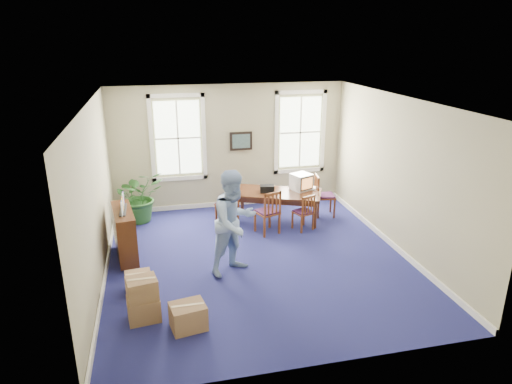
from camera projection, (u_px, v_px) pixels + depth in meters
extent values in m
plane|color=navy|center=(258.00, 259.00, 9.30)|extent=(6.50, 6.50, 0.00)
plane|color=white|center=(258.00, 101.00, 8.26)|extent=(6.50, 6.50, 0.00)
plane|color=tan|center=(229.00, 147.00, 11.77)|extent=(6.50, 0.00, 6.50)
plane|color=tan|center=(316.00, 263.00, 5.79)|extent=(6.50, 0.00, 6.50)
plane|color=tan|center=(95.00, 197.00, 8.15)|extent=(0.00, 6.50, 6.50)
plane|color=tan|center=(399.00, 175.00, 9.41)|extent=(0.00, 6.50, 6.50)
cube|color=white|center=(231.00, 203.00, 12.25)|extent=(6.00, 0.04, 0.12)
cube|color=white|center=(106.00, 273.00, 8.66)|extent=(0.04, 6.50, 0.12)
cube|color=white|center=(391.00, 243.00, 9.91)|extent=(0.04, 6.50, 0.12)
cube|color=white|center=(313.00, 188.00, 11.29)|extent=(0.23, 0.25, 0.05)
cube|color=black|center=(267.00, 189.00, 11.07)|extent=(0.37, 0.28, 0.17)
imported|color=#92AFDA|center=(234.00, 222.00, 8.54)|extent=(1.24, 1.16, 2.03)
cube|color=#462311|center=(125.00, 235.00, 9.22)|extent=(0.54, 1.31, 1.00)
imported|color=#23511F|center=(140.00, 196.00, 11.05)|extent=(1.40, 1.31, 1.28)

